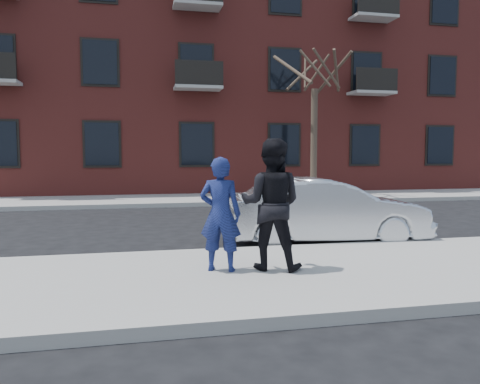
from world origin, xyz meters
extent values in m
plane|color=black|center=(0.00, 0.00, 0.00)|extent=(100.00, 100.00, 0.00)
cube|color=gray|center=(0.00, -0.25, 0.07)|extent=(50.00, 3.50, 0.15)
cube|color=#999691|center=(0.00, 1.55, 0.07)|extent=(50.00, 0.10, 0.15)
cube|color=gray|center=(0.00, 11.25, 0.07)|extent=(50.00, 3.50, 0.15)
cube|color=#999691|center=(0.00, 9.45, 0.07)|extent=(50.00, 0.10, 0.15)
cube|color=maroon|center=(2.00, 18.00, 6.00)|extent=(24.00, 10.00, 12.00)
cube|color=black|center=(3.90, 12.94, 2.20)|extent=(1.30, 0.06, 1.70)
cube|color=black|center=(11.50, 12.94, 2.20)|extent=(1.30, 0.06, 1.70)
cube|color=black|center=(3.90, 12.94, 5.40)|extent=(1.30, 0.06, 1.70)
cube|color=black|center=(11.50, 12.94, 5.40)|extent=(1.30, 0.06, 1.70)
cube|color=black|center=(11.50, 12.94, 8.60)|extent=(1.30, 0.06, 1.70)
cylinder|color=#3A2A22|center=(4.50, 11.00, 2.25)|extent=(0.26, 0.26, 4.20)
imported|color=#B7BABF|center=(1.41, 2.30, 0.67)|extent=(4.15, 1.74, 1.33)
imported|color=navy|center=(-1.15, 0.02, 0.97)|extent=(0.70, 0.58, 1.64)
cube|color=black|center=(-1.12, 0.24, 1.37)|extent=(0.11, 0.14, 0.08)
imported|color=black|center=(-0.40, -0.02, 1.10)|extent=(1.14, 1.03, 1.90)
cube|color=black|center=(-0.47, 0.20, 1.29)|extent=(0.10, 0.15, 0.06)
camera|label=1|loc=(-2.27, -6.51, 1.84)|focal=35.00mm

